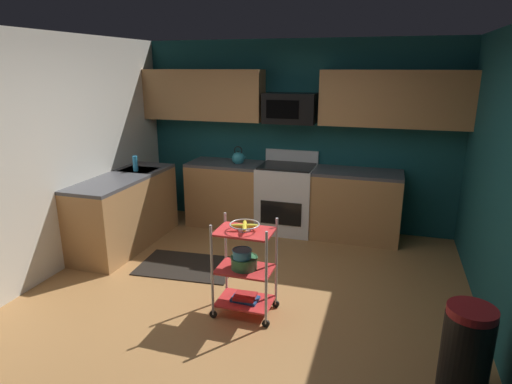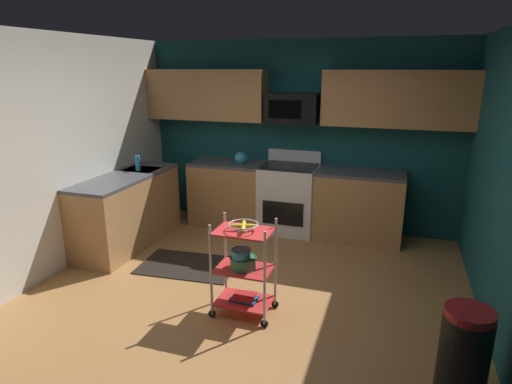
# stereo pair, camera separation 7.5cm
# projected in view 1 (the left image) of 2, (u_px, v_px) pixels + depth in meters

# --- Properties ---
(floor) EXTENTS (4.40, 4.80, 0.04)m
(floor) POSITION_uv_depth(u_px,v_px,m) (241.00, 306.00, 4.25)
(floor) COLOR #A87542
(floor) RESTS_ON ground
(wall_back) EXTENTS (4.52, 0.06, 2.60)m
(wall_back) POSITION_uv_depth(u_px,v_px,m) (296.00, 136.00, 6.11)
(wall_back) COLOR #14474C
(wall_back) RESTS_ON ground
(wall_left) EXTENTS (0.06, 4.80, 2.60)m
(wall_left) POSITION_uv_depth(u_px,v_px,m) (38.00, 160.00, 4.51)
(wall_left) COLOR silver
(wall_left) RESTS_ON ground
(counter_run) EXTENTS (3.68, 2.26, 0.92)m
(counter_run) POSITION_uv_depth(u_px,v_px,m) (233.00, 203.00, 5.86)
(counter_run) COLOR #B27F4C
(counter_run) RESTS_ON ground
(oven_range) EXTENTS (0.76, 0.65, 1.10)m
(oven_range) POSITION_uv_depth(u_px,v_px,m) (287.00, 197.00, 6.05)
(oven_range) COLOR white
(oven_range) RESTS_ON ground
(upper_cabinets) EXTENTS (4.40, 0.33, 0.70)m
(upper_cabinets) POSITION_uv_depth(u_px,v_px,m) (295.00, 97.00, 5.77)
(upper_cabinets) COLOR #B27F4C
(microwave) EXTENTS (0.70, 0.39, 0.40)m
(microwave) POSITION_uv_depth(u_px,v_px,m) (290.00, 108.00, 5.80)
(microwave) COLOR black
(rolling_cart) EXTENTS (0.58, 0.37, 0.91)m
(rolling_cart) POSITION_uv_depth(u_px,v_px,m) (245.00, 269.00, 3.98)
(rolling_cart) COLOR silver
(rolling_cart) RESTS_ON ground
(fruit_bowl) EXTENTS (0.27, 0.27, 0.07)m
(fruit_bowl) POSITION_uv_depth(u_px,v_px,m) (245.00, 226.00, 3.86)
(fruit_bowl) COLOR silver
(fruit_bowl) RESTS_ON rolling_cart
(mixing_bowl_large) EXTENTS (0.25, 0.25, 0.11)m
(mixing_bowl_large) POSITION_uv_depth(u_px,v_px,m) (244.00, 262.00, 3.96)
(mixing_bowl_large) COLOR #387F4C
(mixing_bowl_large) RESTS_ON rolling_cart
(mixing_bowl_small) EXTENTS (0.18, 0.18, 0.08)m
(mixing_bowl_small) POSITION_uv_depth(u_px,v_px,m) (242.00, 253.00, 3.91)
(mixing_bowl_small) COLOR #338CBF
(mixing_bowl_small) RESTS_ON rolling_cart
(book_stack) EXTENTS (0.26, 0.19, 0.05)m
(book_stack) POSITION_uv_depth(u_px,v_px,m) (245.00, 298.00, 4.06)
(book_stack) COLOR #1E4C8C
(book_stack) RESTS_ON rolling_cart
(kettle) EXTENTS (0.21, 0.18, 0.26)m
(kettle) POSITION_uv_depth(u_px,v_px,m) (238.00, 158.00, 6.10)
(kettle) COLOR teal
(kettle) RESTS_ON counter_run
(dish_soap_bottle) EXTENTS (0.06, 0.06, 0.20)m
(dish_soap_bottle) POSITION_uv_depth(u_px,v_px,m) (135.00, 164.00, 5.65)
(dish_soap_bottle) COLOR #2D8CBF
(dish_soap_bottle) RESTS_ON counter_run
(trash_can) EXTENTS (0.34, 0.42, 0.66)m
(trash_can) POSITION_uv_depth(u_px,v_px,m) (466.00, 350.00, 3.04)
(trash_can) COLOR black
(trash_can) RESTS_ON ground
(floor_rug) EXTENTS (1.15, 0.78, 0.01)m
(floor_rug) POSITION_uv_depth(u_px,v_px,m) (187.00, 266.00, 5.04)
(floor_rug) COLOR black
(floor_rug) RESTS_ON ground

